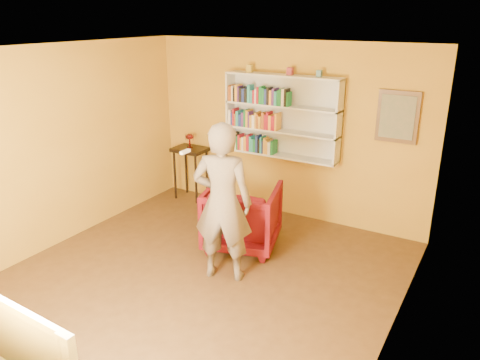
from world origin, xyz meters
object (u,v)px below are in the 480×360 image
at_px(bookshelf, 283,116).
at_px(television, 39,338).
at_px(ruby_lustre, 190,138).
at_px(armchair, 242,216).
at_px(console_table, 190,157).
at_px(person, 223,203).

xyz_separation_m(bookshelf, television, (0.30, -4.66, -0.72)).
distance_m(ruby_lustre, armchair, 2.09).
xyz_separation_m(console_table, armchair, (1.66, -1.10, -0.31)).
xyz_separation_m(ruby_lustre, television, (1.95, -4.50, -0.20)).
height_order(ruby_lustre, armchair, ruby_lustre).
relative_size(bookshelf, ruby_lustre, 7.51).
relative_size(person, television, 1.73).
bearing_deg(armchair, television, 78.92).
bearing_deg(bookshelf, armchair, -89.06).
relative_size(armchair, television, 0.87).
xyz_separation_m(person, television, (0.09, -2.60, -0.09)).
bearing_deg(person, armchair, -94.19).
bearing_deg(bookshelf, person, -84.02).
xyz_separation_m(console_table, person, (1.86, -1.90, 0.22)).
height_order(bookshelf, console_table, bookshelf).
height_order(armchair, television, television).
bearing_deg(ruby_lustre, bookshelf, 5.55).
distance_m(bookshelf, television, 4.72).
relative_size(ruby_lustre, person, 0.12).
xyz_separation_m(bookshelf, console_table, (-1.64, -0.16, -0.85)).
relative_size(bookshelf, person, 0.93).
height_order(bookshelf, armchair, bookshelf).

